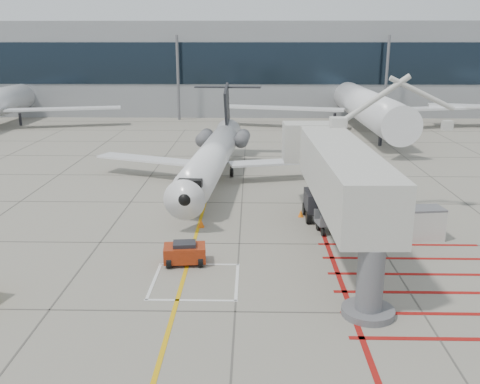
{
  "coord_description": "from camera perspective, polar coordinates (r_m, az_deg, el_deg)",
  "views": [
    {
      "loc": [
        0.65,
        -24.55,
        11.13
      ],
      "look_at": [
        0.0,
        6.0,
        2.5
      ],
      "focal_mm": 40.0,
      "sensor_mm": 36.0,
      "label": 1
    }
  ],
  "objects": [
    {
      "name": "jet_bridge",
      "position": [
        28.39,
        10.93,
        0.64
      ],
      "size": [
        9.61,
        19.51,
        7.71
      ],
      "primitive_type": null,
      "rotation": [
        0.0,
        0.0,
        0.02
      ],
      "color": "beige",
      "rests_on": "ground_plane"
    },
    {
      "name": "pushback_tug",
      "position": [
        27.93,
        -5.92,
        -6.42
      ],
      "size": [
        2.27,
        1.57,
        1.25
      ],
      "primitive_type": null,
      "rotation": [
        0.0,
        0.0,
        0.11
      ],
      "color": "#952A0E",
      "rests_on": "ground_plane"
    },
    {
      "name": "regional_jet",
      "position": [
        40.51,
        -3.44,
        4.94
      ],
      "size": [
        23.17,
        28.37,
        7.07
      ],
      "primitive_type": null,
      "rotation": [
        0.0,
        0.0,
        -0.07
      ],
      "color": "white",
      "rests_on": "ground_plane"
    },
    {
      "name": "terminal_building",
      "position": [
        95.1,
        7.05,
        13.17
      ],
      "size": [
        180.0,
        28.0,
        14.0
      ],
      "primitive_type": "cube",
      "color": "gray",
      "rests_on": "ground_plane"
    },
    {
      "name": "ground_plane",
      "position": [
        26.96,
        -0.28,
        -8.61
      ],
      "size": [
        260.0,
        260.0,
        0.0
      ],
      "primitive_type": "plane",
      "color": "gray",
      "rests_on": "ground"
    },
    {
      "name": "cone_side",
      "position": [
        35.36,
        6.51,
        -2.26
      ],
      "size": [
        0.36,
        0.36,
        0.49
      ],
      "primitive_type": "cone",
      "color": "orange",
      "rests_on": "ground_plane"
    },
    {
      "name": "baggage_cart",
      "position": [
        32.67,
        10.04,
        -3.12
      ],
      "size": [
        2.39,
        1.73,
        1.38
      ],
      "primitive_type": null,
      "rotation": [
        0.0,
        0.0,
        0.17
      ],
      "color": "#535458",
      "rests_on": "ground_plane"
    },
    {
      "name": "ground_power_unit",
      "position": [
        32.79,
        18.76,
        -3.18
      ],
      "size": [
        2.57,
        1.7,
        1.9
      ],
      "primitive_type": null,
      "rotation": [
        0.0,
        0.0,
        0.13
      ],
      "color": "silver",
      "rests_on": "ground_plane"
    },
    {
      "name": "bg_aircraft_c",
      "position": [
        72.16,
        12.86,
        11.27
      ],
      "size": [
        35.72,
        39.69,
        11.91
      ],
      "primitive_type": null,
      "color": "silver",
      "rests_on": "ground_plane"
    },
    {
      "name": "terminal_glass_band",
      "position": [
        81.1,
        8.06,
        13.41
      ],
      "size": [
        180.0,
        0.1,
        6.0
      ],
      "primitive_type": "cube",
      "color": "black",
      "rests_on": "ground_plane"
    },
    {
      "name": "cone_nose",
      "position": [
        33.28,
        -4.17,
        -3.31
      ],
      "size": [
        0.39,
        0.39,
        0.54
      ],
      "primitive_type": "cone",
      "color": "orange",
      "rests_on": "ground_plane"
    }
  ]
}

